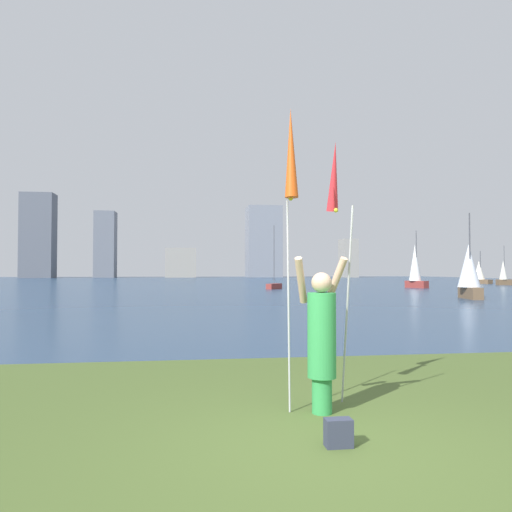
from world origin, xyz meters
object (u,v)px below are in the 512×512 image
(person, at_px, (322,336))
(bag, at_px, (338,433))
(kite_flag_right, at_px, (335,184))
(sailboat_2, at_px, (504,274))
(sailboat_0, at_px, (415,267))
(sailboat_3, at_px, (469,271))
(sailboat_5, at_px, (479,273))
(kite_flag_left, at_px, (291,160))
(sailboat_7, at_px, (274,285))

(person, bearing_deg, bag, -94.72)
(kite_flag_right, relative_size, bag, 12.73)
(person, relative_size, sailboat_2, 0.42)
(sailboat_0, height_order, sailboat_3, sailboat_0)
(sailboat_2, bearing_deg, sailboat_0, -153.82)
(person, bearing_deg, sailboat_5, 58.79)
(person, bearing_deg, kite_flag_left, -176.81)
(bag, distance_m, sailboat_3, 27.06)
(sailboat_3, relative_size, sailboat_7, 0.89)
(person, distance_m, kite_flag_left, 2.11)
(sailboat_3, distance_m, sailboat_7, 18.42)
(kite_flag_left, height_order, sailboat_2, sailboat_2)
(kite_flag_right, bearing_deg, sailboat_2, 53.50)
(sailboat_2, distance_m, sailboat_7, 28.36)
(kite_flag_left, height_order, sailboat_0, sailboat_0)
(kite_flag_right, distance_m, sailboat_7, 37.36)
(bag, bearing_deg, sailboat_5, 56.73)
(person, distance_m, bag, 1.36)
(kite_flag_left, distance_m, sailboat_0, 43.36)
(kite_flag_right, bearing_deg, kite_flag_left, -138.02)
(kite_flag_right, xyz_separation_m, sailboat_0, (19.29, 37.78, -0.87))
(sailboat_0, distance_m, sailboat_5, 18.98)
(sailboat_7, bearing_deg, person, -99.04)
(bag, distance_m, sailboat_2, 57.06)
(kite_flag_right, xyz_separation_m, sailboat_5, (33.60, 50.22, -1.51))
(kite_flag_left, height_order, sailboat_3, sailboat_3)
(kite_flag_left, xyz_separation_m, sailboat_5, (34.34, 50.88, -1.66))
(person, xyz_separation_m, sailboat_3, (14.81, 21.40, 0.72))
(sailboat_2, height_order, sailboat_7, sailboat_7)
(kite_flag_right, height_order, sailboat_2, sailboat_2)
(kite_flag_left, xyz_separation_m, sailboat_2, (33.64, 45.13, -1.70))
(kite_flag_right, height_order, bag, kite_flag_right)
(sailboat_5, bearing_deg, sailboat_7, -154.47)
(kite_flag_left, height_order, sailboat_5, sailboat_5)
(kite_flag_right, bearing_deg, person, -119.22)
(sailboat_2, relative_size, sailboat_5, 1.11)
(bag, distance_m, sailboat_0, 44.26)
(kite_flag_left, distance_m, kite_flag_right, 1.00)
(bag, relative_size, sailboat_3, 0.05)
(kite_flag_left, xyz_separation_m, bag, (0.23, -1.10, -2.86))
(sailboat_3, bearing_deg, sailboat_7, 118.77)
(kite_flag_left, relative_size, sailboat_7, 0.64)
(person, xyz_separation_m, bag, (-0.14, -1.11, -0.78))
(sailboat_3, bearing_deg, kite_flag_right, -124.86)
(sailboat_3, bearing_deg, kite_flag_left, -125.35)
(bag, bearing_deg, sailboat_7, 81.01)
(sailboat_5, xyz_separation_m, sailboat_7, (-28.00, -13.37, -0.99))
(person, xyz_separation_m, kite_flag_right, (0.37, 0.66, 1.93))
(sailboat_5, bearing_deg, kite_flag_right, -123.78)
(person, bearing_deg, sailboat_7, 83.48)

